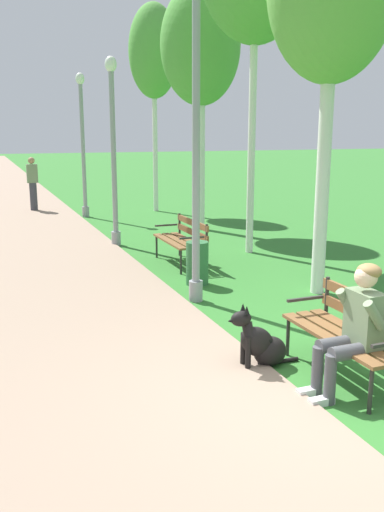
# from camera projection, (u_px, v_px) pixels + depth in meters

# --- Properties ---
(ground_plane) EXTENTS (120.00, 120.00, 0.00)m
(ground_plane) POSITION_uv_depth(u_px,v_px,m) (339.00, 400.00, 5.06)
(ground_plane) COLOR #33752D
(paved_path) EXTENTS (3.41, 60.00, 0.04)m
(paved_path) POSITION_uv_depth(u_px,v_px,m) (0.00, 183.00, 26.16)
(paved_path) COLOR gray
(paved_path) RESTS_ON ground
(park_bench_near) EXTENTS (0.55, 1.50, 0.85)m
(park_bench_near) POSITION_uv_depth(u_px,v_px,m) (352.00, 328.00, 5.44)
(park_bench_near) COLOR brown
(park_bench_near) RESTS_ON ground
(park_bench_mid) EXTENTS (0.55, 1.50, 0.85)m
(park_bench_mid) POSITION_uv_depth(u_px,v_px,m) (183.00, 237.00, 10.12)
(park_bench_mid) COLOR brown
(park_bench_mid) RESTS_ON ground
(person_seated_on_near_bench) EXTENTS (0.74, 0.49, 1.25)m
(person_seated_on_near_bench) POSITION_uv_depth(u_px,v_px,m) (355.00, 325.00, 5.05)
(person_seated_on_near_bench) COLOR #4C4C51
(person_seated_on_near_bench) RESTS_ON ground
(dog_black) EXTENTS (0.83, 0.29, 0.71)m
(dog_black) POSITION_uv_depth(u_px,v_px,m) (261.00, 344.00, 5.72)
(dog_black) COLOR black
(dog_black) RESTS_ON ground
(lamp_post_near) EXTENTS (0.24, 0.24, 4.50)m
(lamp_post_near) POSITION_uv_depth(u_px,v_px,m) (196.00, 138.00, 7.51)
(lamp_post_near) COLOR gray
(lamp_post_near) RESTS_ON ground
(lamp_post_mid) EXTENTS (0.24, 0.24, 3.90)m
(lamp_post_mid) POSITION_uv_depth(u_px,v_px,m) (113.00, 151.00, 11.48)
(lamp_post_mid) COLOR gray
(lamp_post_mid) RESTS_ON ground
(lamp_post_far) EXTENTS (0.24, 0.24, 3.98)m
(lamp_post_far) POSITION_uv_depth(u_px,v_px,m) (83.00, 144.00, 15.40)
(lamp_post_far) COLOR gray
(lamp_post_far) RESTS_ON ground
(birch_tree_fourth) EXTENTS (1.94, 1.68, 5.79)m
(birch_tree_fourth) POSITION_uv_depth(u_px,v_px,m) (201.00, 47.00, 12.93)
(birch_tree_fourth) COLOR silver
(birch_tree_fourth) RESTS_ON ground
(birch_tree_fifth) EXTENTS (1.48, 1.42, 6.04)m
(birch_tree_fifth) POSITION_uv_depth(u_px,v_px,m) (154.00, 52.00, 16.00)
(birch_tree_fifth) COLOR silver
(birch_tree_fifth) RESTS_ON ground
(litter_bin) EXTENTS (0.36, 0.36, 0.70)m
(litter_bin) POSITION_uv_depth(u_px,v_px,m) (197.00, 263.00, 8.81)
(litter_bin) COLOR #2D6638
(litter_bin) RESTS_ON ground
(pedestrian_distant) EXTENTS (0.32, 0.22, 1.65)m
(pedestrian_distant) POSITION_uv_depth(u_px,v_px,m) (33.00, 184.00, 16.77)
(pedestrian_distant) COLOR #383842
(pedestrian_distant) RESTS_ON ground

